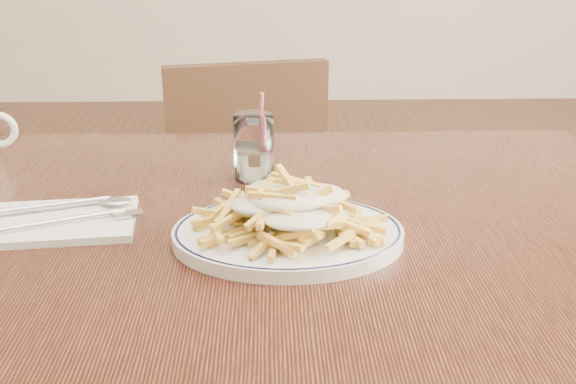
{
  "coord_description": "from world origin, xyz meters",
  "views": [
    {
      "loc": [
        0.03,
        -0.92,
        1.16
      ],
      "look_at": [
        0.05,
        -0.08,
        0.82
      ],
      "focal_mm": 45.0,
      "sensor_mm": 36.0,
      "label": 1
    }
  ],
  "objects_px": {
    "table": "(252,268)",
    "chair_far": "(243,194)",
    "fries_plate": "(288,235)",
    "water_glass": "(254,151)",
    "loaded_fries": "(288,204)"
  },
  "relations": [
    {
      "from": "table",
      "to": "chair_far",
      "type": "height_order",
      "value": "chair_far"
    },
    {
      "from": "fries_plate",
      "to": "water_glass",
      "type": "relative_size",
      "value": 2.37
    },
    {
      "from": "table",
      "to": "fries_plate",
      "type": "relative_size",
      "value": 3.61
    },
    {
      "from": "table",
      "to": "fries_plate",
      "type": "height_order",
      "value": "fries_plate"
    },
    {
      "from": "fries_plate",
      "to": "chair_far",
      "type": "bearing_deg",
      "value": 95.94
    },
    {
      "from": "chair_far",
      "to": "water_glass",
      "type": "distance_m",
      "value": 0.71
    },
    {
      "from": "fries_plate",
      "to": "loaded_fries",
      "type": "xyz_separation_m",
      "value": [
        0.0,
        0.0,
        0.04
      ]
    },
    {
      "from": "chair_far",
      "to": "water_glass",
      "type": "bearing_deg",
      "value": -86.12
    },
    {
      "from": "loaded_fries",
      "to": "water_glass",
      "type": "xyz_separation_m",
      "value": [
        -0.05,
        0.24,
        -0.01
      ]
    },
    {
      "from": "table",
      "to": "loaded_fries",
      "type": "height_order",
      "value": "loaded_fries"
    },
    {
      "from": "table",
      "to": "loaded_fries",
      "type": "distance_m",
      "value": 0.16
    },
    {
      "from": "chair_far",
      "to": "water_glass",
      "type": "relative_size",
      "value": 5.85
    },
    {
      "from": "chair_far",
      "to": "table",
      "type": "bearing_deg",
      "value": -87.09
    },
    {
      "from": "table",
      "to": "fries_plate",
      "type": "bearing_deg",
      "value": -56.97
    },
    {
      "from": "loaded_fries",
      "to": "water_glass",
      "type": "relative_size",
      "value": 1.71
    }
  ]
}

